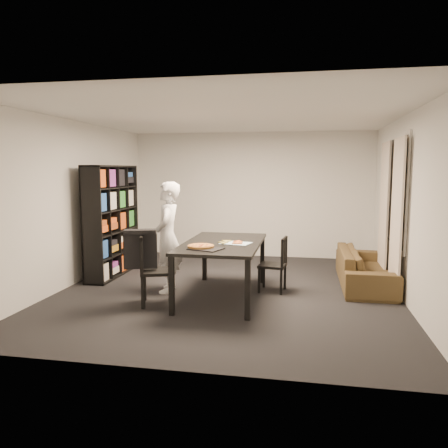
% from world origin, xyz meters
% --- Properties ---
extents(room, '(5.01, 5.51, 2.61)m').
position_xyz_m(room, '(0.00, 0.00, 1.30)').
color(room, black).
rests_on(room, ground).
extents(window_pane, '(0.02, 1.40, 1.60)m').
position_xyz_m(window_pane, '(2.48, 0.60, 1.50)').
color(window_pane, black).
rests_on(window_pane, room).
extents(window_frame, '(0.03, 1.52, 1.72)m').
position_xyz_m(window_frame, '(2.48, 0.60, 1.50)').
color(window_frame, white).
rests_on(window_frame, room).
extents(curtain_left, '(0.03, 0.70, 2.25)m').
position_xyz_m(curtain_left, '(2.40, 0.08, 1.15)').
color(curtain_left, beige).
rests_on(curtain_left, room).
extents(curtain_right, '(0.03, 0.70, 2.25)m').
position_xyz_m(curtain_right, '(2.40, 1.12, 1.15)').
color(curtain_right, beige).
rests_on(curtain_right, room).
extents(bookshelf, '(0.35, 1.50, 1.90)m').
position_xyz_m(bookshelf, '(-2.16, 0.60, 0.95)').
color(bookshelf, black).
rests_on(bookshelf, room).
extents(dining_table, '(1.07, 1.92, 0.80)m').
position_xyz_m(dining_table, '(-0.02, -0.37, 0.73)').
color(dining_table, black).
rests_on(dining_table, room).
extents(chair_left, '(0.56, 0.56, 0.96)m').
position_xyz_m(chair_left, '(-0.92, -0.89, 0.55)').
color(chair_left, black).
rests_on(chair_left, room).
extents(chair_right, '(0.43, 0.43, 0.83)m').
position_xyz_m(chair_right, '(0.74, 0.06, 0.47)').
color(chair_right, black).
rests_on(chair_right, room).
extents(draped_jacket, '(0.46, 0.31, 0.53)m').
position_xyz_m(draped_jacket, '(-1.04, -0.93, 0.79)').
color(draped_jacket, black).
rests_on(draped_jacket, chair_left).
extents(person, '(0.48, 0.66, 1.65)m').
position_xyz_m(person, '(-0.89, -0.23, 0.83)').
color(person, white).
rests_on(person, room).
extents(baking_tray, '(0.48, 0.43, 0.01)m').
position_xyz_m(baking_tray, '(-0.13, -0.95, 0.81)').
color(baking_tray, black).
rests_on(baking_tray, dining_table).
extents(pepperoni_pizza, '(0.35, 0.35, 0.03)m').
position_xyz_m(pepperoni_pizza, '(-0.22, -0.88, 0.83)').
color(pepperoni_pizza, '#A36A2F').
rests_on(pepperoni_pizza, dining_table).
extents(kitchen_towel, '(0.46, 0.39, 0.01)m').
position_xyz_m(kitchen_towel, '(0.18, -0.45, 0.81)').
color(kitchen_towel, white).
rests_on(kitchen_towel, dining_table).
extents(pizza_slices, '(0.44, 0.40, 0.01)m').
position_xyz_m(pizza_slices, '(0.11, -0.42, 0.82)').
color(pizza_slices, '#DB8344').
rests_on(pizza_slices, dining_table).
extents(sofa, '(0.76, 1.95, 0.57)m').
position_xyz_m(sofa, '(2.08, 0.68, 0.29)').
color(sofa, '#42311A').
rests_on(sofa, room).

